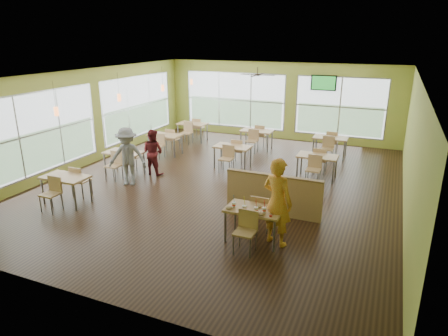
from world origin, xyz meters
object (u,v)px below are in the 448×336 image
(man_plaid, at_px, (277,202))
(food_basket, at_px, (273,210))
(half_wall_divider, at_px, (273,195))
(main_table, at_px, (254,214))

(man_plaid, height_order, food_basket, man_plaid)
(half_wall_divider, distance_m, food_basket, 1.50)
(half_wall_divider, bearing_deg, main_table, -90.00)
(main_table, bearing_deg, half_wall_divider, 90.00)
(main_table, xyz_separation_m, man_plaid, (0.48, 0.07, 0.32))
(main_table, relative_size, food_basket, 6.86)
(main_table, distance_m, man_plaid, 0.58)
(half_wall_divider, relative_size, food_basket, 10.84)
(main_table, relative_size, half_wall_divider, 0.63)
(man_plaid, xyz_separation_m, food_basket, (-0.07, -0.03, -0.18))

